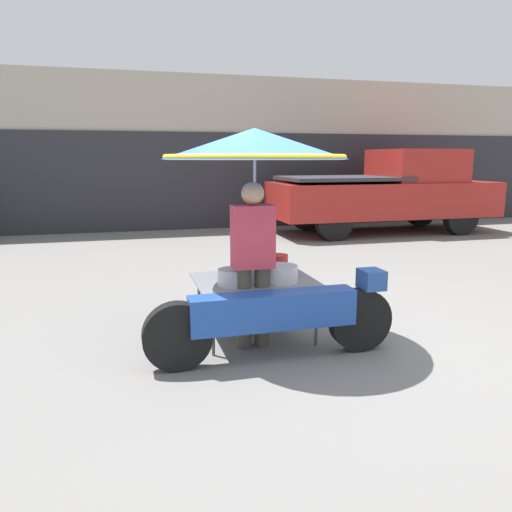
{
  "coord_description": "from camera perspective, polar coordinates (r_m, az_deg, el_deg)",
  "views": [
    {
      "loc": [
        -1.69,
        -4.35,
        1.77
      ],
      "look_at": [
        -0.44,
        0.25,
        0.83
      ],
      "focal_mm": 35.0,
      "sensor_mm": 36.0,
      "label": 1
    }
  ],
  "objects": [
    {
      "name": "ground_plane",
      "position": [
        4.99,
        5.75,
        -9.72
      ],
      "size": [
        36.0,
        36.0,
        0.0
      ],
      "primitive_type": "plane",
      "color": "slate"
    },
    {
      "name": "shopfront_building",
      "position": [
        13.66,
        -8.26,
        11.49
      ],
      "size": [
        28.0,
        2.06,
        3.79
      ],
      "color": "#B2A893",
      "rests_on": "ground"
    },
    {
      "name": "vendor_motorcycle_cart",
      "position": [
        4.74,
        0.24,
        8.27
      ],
      "size": [
        2.28,
        1.77,
        2.05
      ],
      "color": "black",
      "rests_on": "ground"
    },
    {
      "name": "vendor_person",
      "position": [
        4.62,
        -0.37,
        -0.12
      ],
      "size": [
        0.38,
        0.22,
        1.56
      ],
      "color": "#4C473D",
      "rests_on": "ground"
    },
    {
      "name": "pickup_truck",
      "position": [
        12.44,
        14.85,
        7.07
      ],
      "size": [
        5.35,
        1.94,
        1.98
      ],
      "color": "black",
      "rests_on": "ground"
    }
  ]
}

